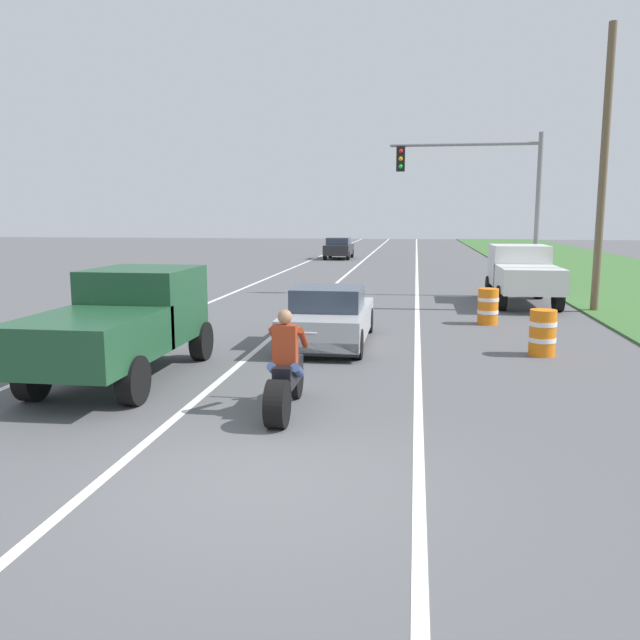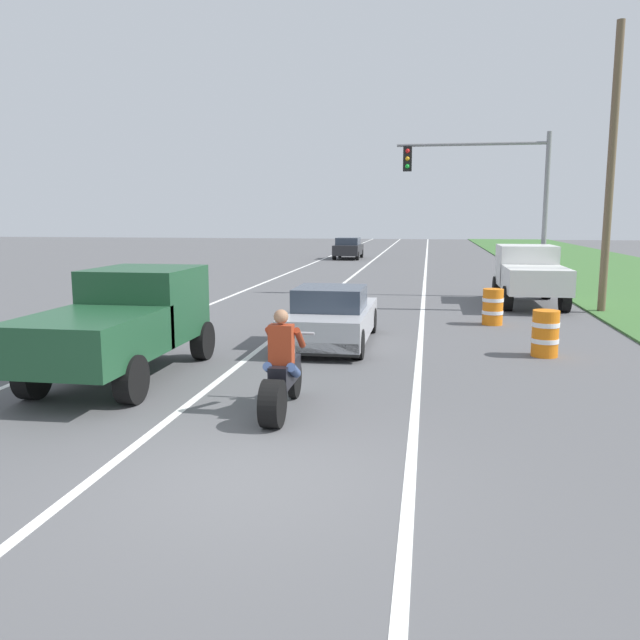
{
  "view_description": "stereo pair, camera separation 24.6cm",
  "coord_description": "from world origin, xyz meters",
  "px_view_note": "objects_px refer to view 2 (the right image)",
  "views": [
    {
      "loc": [
        1.7,
        -6.85,
        2.99
      ],
      "look_at": [
        -0.1,
        5.4,
        1.0
      ],
      "focal_mm": 36.4,
      "sensor_mm": 36.0,
      "label": 1
    },
    {
      "loc": [
        1.94,
        -6.81,
        2.99
      ],
      "look_at": [
        -0.1,
        5.4,
        1.0
      ],
      "focal_mm": 36.4,
      "sensor_mm": 36.0,
      "label": 2
    }
  ],
  "objects_px": {
    "sports_car_silver": "(331,318)",
    "pickup_truck_right_shoulder_white": "(530,272)",
    "construction_barrel_mid": "(493,307)",
    "pickup_truck_left_lane_dark_green": "(125,319)",
    "motorcycle_with_rider": "(282,377)",
    "traffic_light_mast_near": "(497,187)",
    "construction_barrel_nearest": "(545,333)",
    "distant_car_far_ahead": "(348,248)"
  },
  "relations": [
    {
      "from": "sports_car_silver",
      "to": "pickup_truck_right_shoulder_white",
      "type": "height_order",
      "value": "pickup_truck_right_shoulder_white"
    },
    {
      "from": "motorcycle_with_rider",
      "to": "construction_barrel_nearest",
      "type": "height_order",
      "value": "motorcycle_with_rider"
    },
    {
      "from": "pickup_truck_left_lane_dark_green",
      "to": "motorcycle_with_rider",
      "type": "bearing_deg",
      "value": -27.87
    },
    {
      "from": "traffic_light_mast_near",
      "to": "distant_car_far_ahead",
      "type": "distance_m",
      "value": 22.37
    },
    {
      "from": "pickup_truck_right_shoulder_white",
      "to": "traffic_light_mast_near",
      "type": "xyz_separation_m",
      "value": [
        -0.97,
        2.3,
        2.95
      ]
    },
    {
      "from": "construction_barrel_nearest",
      "to": "construction_barrel_mid",
      "type": "bearing_deg",
      "value": 100.02
    },
    {
      "from": "motorcycle_with_rider",
      "to": "sports_car_silver",
      "type": "relative_size",
      "value": 0.51
    },
    {
      "from": "traffic_light_mast_near",
      "to": "construction_barrel_nearest",
      "type": "relative_size",
      "value": 6.0
    },
    {
      "from": "distant_car_far_ahead",
      "to": "construction_barrel_mid",
      "type": "bearing_deg",
      "value": -74.83
    },
    {
      "from": "sports_car_silver",
      "to": "distant_car_far_ahead",
      "type": "height_order",
      "value": "distant_car_far_ahead"
    },
    {
      "from": "sports_car_silver",
      "to": "pickup_truck_right_shoulder_white",
      "type": "relative_size",
      "value": 0.9
    },
    {
      "from": "sports_car_silver",
      "to": "distant_car_far_ahead",
      "type": "xyz_separation_m",
      "value": [
        -3.39,
        30.81,
        0.14
      ]
    },
    {
      "from": "pickup_truck_right_shoulder_white",
      "to": "construction_barrel_mid",
      "type": "height_order",
      "value": "pickup_truck_right_shoulder_white"
    },
    {
      "from": "motorcycle_with_rider",
      "to": "pickup_truck_left_lane_dark_green",
      "type": "relative_size",
      "value": 0.46
    },
    {
      "from": "pickup_truck_left_lane_dark_green",
      "to": "construction_barrel_nearest",
      "type": "height_order",
      "value": "pickup_truck_left_lane_dark_green"
    },
    {
      "from": "motorcycle_with_rider",
      "to": "pickup_truck_left_lane_dark_green",
      "type": "xyz_separation_m",
      "value": [
        -3.38,
        1.79,
        0.51
      ]
    },
    {
      "from": "pickup_truck_left_lane_dark_green",
      "to": "distant_car_far_ahead",
      "type": "height_order",
      "value": "pickup_truck_left_lane_dark_green"
    },
    {
      "from": "sports_car_silver",
      "to": "construction_barrel_mid",
      "type": "distance_m",
      "value": 5.31
    },
    {
      "from": "pickup_truck_left_lane_dark_green",
      "to": "pickup_truck_right_shoulder_white",
      "type": "relative_size",
      "value": 1.0
    },
    {
      "from": "pickup_truck_right_shoulder_white",
      "to": "construction_barrel_mid",
      "type": "relative_size",
      "value": 4.8
    },
    {
      "from": "traffic_light_mast_near",
      "to": "sports_car_silver",
      "type": "bearing_deg",
      "value": -114.47
    },
    {
      "from": "construction_barrel_nearest",
      "to": "construction_barrel_mid",
      "type": "distance_m",
      "value": 4.13
    },
    {
      "from": "sports_car_silver",
      "to": "construction_barrel_mid",
      "type": "bearing_deg",
      "value": 40.85
    },
    {
      "from": "traffic_light_mast_near",
      "to": "construction_barrel_mid",
      "type": "height_order",
      "value": "traffic_light_mast_near"
    },
    {
      "from": "pickup_truck_left_lane_dark_green",
      "to": "sports_car_silver",
      "type": "bearing_deg",
      "value": 49.11
    },
    {
      "from": "sports_car_silver",
      "to": "traffic_light_mast_near",
      "type": "distance_m",
      "value": 11.71
    },
    {
      "from": "sports_car_silver",
      "to": "construction_barrel_nearest",
      "type": "xyz_separation_m",
      "value": [
        4.74,
        -0.6,
        -0.13
      ]
    },
    {
      "from": "pickup_truck_right_shoulder_white",
      "to": "distant_car_far_ahead",
      "type": "bearing_deg",
      "value": 111.45
    },
    {
      "from": "motorcycle_with_rider",
      "to": "construction_barrel_mid",
      "type": "distance_m",
      "value": 9.89
    },
    {
      "from": "sports_car_silver",
      "to": "pickup_truck_right_shoulder_white",
      "type": "distance_m",
      "value": 9.69
    },
    {
      "from": "construction_barrel_nearest",
      "to": "pickup_truck_right_shoulder_white",
      "type": "bearing_deg",
      "value": 84.13
    },
    {
      "from": "construction_barrel_nearest",
      "to": "distant_car_far_ahead",
      "type": "distance_m",
      "value": 32.44
    },
    {
      "from": "motorcycle_with_rider",
      "to": "construction_barrel_mid",
      "type": "relative_size",
      "value": 2.21
    },
    {
      "from": "motorcycle_with_rider",
      "to": "distant_car_far_ahead",
      "type": "xyz_separation_m",
      "value": [
        -3.48,
        36.4,
        0.18
      ]
    },
    {
      "from": "pickup_truck_right_shoulder_white",
      "to": "sports_car_silver",
      "type": "bearing_deg",
      "value": -125.42
    },
    {
      "from": "pickup_truck_left_lane_dark_green",
      "to": "pickup_truck_right_shoulder_white",
      "type": "height_order",
      "value": "same"
    },
    {
      "from": "pickup_truck_left_lane_dark_green",
      "to": "traffic_light_mast_near",
      "type": "xyz_separation_m",
      "value": [
        7.93,
        13.99,
        2.95
      ]
    },
    {
      "from": "motorcycle_with_rider",
      "to": "pickup_truck_left_lane_dark_green",
      "type": "distance_m",
      "value": 3.86
    },
    {
      "from": "pickup_truck_right_shoulder_white",
      "to": "construction_barrel_mid",
      "type": "bearing_deg",
      "value": -109.82
    },
    {
      "from": "pickup_truck_right_shoulder_white",
      "to": "distant_car_far_ahead",
      "type": "relative_size",
      "value": 1.2
    },
    {
      "from": "pickup_truck_left_lane_dark_green",
      "to": "traffic_light_mast_near",
      "type": "relative_size",
      "value": 0.8
    },
    {
      "from": "construction_barrel_nearest",
      "to": "sports_car_silver",
      "type": "bearing_deg",
      "value": 172.84
    }
  ]
}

